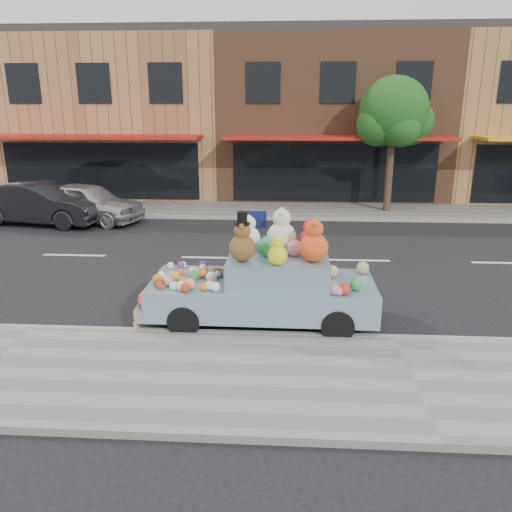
# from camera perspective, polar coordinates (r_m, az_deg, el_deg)

# --- Properties ---
(ground) EXTENTS (120.00, 120.00, 0.00)m
(ground) POSITION_cam_1_polar(r_m,az_deg,el_deg) (14.05, 11.45, -0.50)
(ground) COLOR black
(ground) RESTS_ON ground
(near_sidewalk) EXTENTS (60.00, 3.00, 0.12)m
(near_sidewalk) POSITION_cam_1_polar(r_m,az_deg,el_deg) (8.14, 17.57, -13.70)
(near_sidewalk) COLOR gray
(near_sidewalk) RESTS_ON ground
(far_sidewalk) EXTENTS (60.00, 3.00, 0.12)m
(far_sidewalk) POSITION_cam_1_polar(r_m,az_deg,el_deg) (20.30, 9.09, 5.08)
(far_sidewalk) COLOR gray
(far_sidewalk) RESTS_ON ground
(near_kerb) EXTENTS (60.00, 0.12, 0.13)m
(near_kerb) POSITION_cam_1_polar(r_m,az_deg,el_deg) (9.43, 15.45, -9.12)
(near_kerb) COLOR gray
(near_kerb) RESTS_ON ground
(far_kerb) EXTENTS (60.00, 0.12, 0.13)m
(far_kerb) POSITION_cam_1_polar(r_m,az_deg,el_deg) (18.84, 9.50, 4.17)
(far_kerb) COLOR gray
(far_kerb) RESTS_ON ground
(storefront_left) EXTENTS (10.00, 9.80, 7.30)m
(storefront_left) POSITION_cam_1_polar(r_m,az_deg,el_deg) (26.53, -14.59, 15.25)
(storefront_left) COLOR #A97447
(storefront_left) RESTS_ON ground
(storefront_mid) EXTENTS (10.00, 9.80, 7.30)m
(storefront_mid) POSITION_cam_1_polar(r_m,az_deg,el_deg) (25.36, 8.32, 15.55)
(storefront_mid) COLOR brown
(storefront_mid) RESTS_ON ground
(street_tree) EXTENTS (3.00, 2.70, 5.22)m
(street_tree) POSITION_cam_1_polar(r_m,az_deg,el_deg) (20.26, 15.48, 15.04)
(street_tree) COLOR #38281C
(street_tree) RESTS_ON ground
(car_silver) EXTENTS (4.55, 2.83, 1.45)m
(car_silver) POSITION_cam_1_polar(r_m,az_deg,el_deg) (19.33, -18.76, 5.82)
(car_silver) COLOR silver
(car_silver) RESTS_ON ground
(car_dark) EXTENTS (4.86, 2.38, 1.53)m
(car_dark) POSITION_cam_1_polar(r_m,az_deg,el_deg) (19.49, -23.32, 5.56)
(car_dark) COLOR black
(car_dark) RESTS_ON ground
(art_car) EXTENTS (4.50, 1.80, 2.27)m
(art_car) POSITION_cam_1_polar(r_m,az_deg,el_deg) (9.67, 1.01, -3.07)
(art_car) COLOR black
(art_car) RESTS_ON ground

